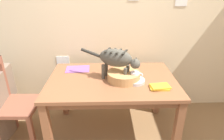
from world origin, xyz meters
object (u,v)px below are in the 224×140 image
object	(u,v)px
coffee_mug	(135,76)
wicker_basket	(124,76)
magazine	(78,69)
wooden_chair_near	(14,104)
saucer_bowl	(134,81)
dining_table	(112,86)
book_stack	(160,87)
cat	(117,59)

from	to	relation	value
coffee_mug	wicker_basket	distance (m)	0.12
magazine	wooden_chair_near	xyz separation A→B (m)	(-0.66, -0.33, -0.26)
coffee_mug	wicker_basket	world-z (taller)	coffee_mug
saucer_bowl	dining_table	bearing A→B (deg)	160.12
dining_table	book_stack	distance (m)	0.51
dining_table	magazine	size ratio (longest dim) A/B	4.95
magazine	book_stack	size ratio (longest dim) A/B	1.39
cat	wicker_basket	xyz separation A→B (m)	(0.07, -0.03, -0.18)
cat	saucer_bowl	distance (m)	0.28
dining_table	coffee_mug	bearing A→B (deg)	-19.62
coffee_mug	dining_table	bearing A→B (deg)	160.38
coffee_mug	magazine	xyz separation A→B (m)	(-0.63, 0.34, -0.07)
magazine	book_stack	xyz separation A→B (m)	(0.85, -0.48, 0.01)
wicker_basket	magazine	bearing A→B (deg)	150.50
book_stack	wicker_basket	bearing A→B (deg)	150.39
coffee_mug	cat	bearing A→B (deg)	157.94
cat	wooden_chair_near	bearing A→B (deg)	-64.07
dining_table	cat	xyz separation A→B (m)	(0.05, -0.01, 0.31)
coffee_mug	wooden_chair_near	distance (m)	1.33
saucer_bowl	magazine	world-z (taller)	saucer_bowl
dining_table	wooden_chair_near	bearing A→B (deg)	-175.88
cat	coffee_mug	world-z (taller)	cat
dining_table	magazine	bearing A→B (deg)	147.06
dining_table	wicker_basket	xyz separation A→B (m)	(0.12, -0.04, 0.13)
dining_table	book_stack	xyz separation A→B (m)	(0.45, -0.22, 0.10)
cat	book_stack	bearing A→B (deg)	84.30
dining_table	cat	world-z (taller)	cat
saucer_bowl	wooden_chair_near	size ratio (longest dim) A/B	0.22
book_stack	wooden_chair_near	bearing A→B (deg)	174.40
saucer_bowl	magazine	bearing A→B (deg)	151.47
book_stack	cat	bearing A→B (deg)	151.88
book_stack	wicker_basket	distance (m)	0.38
cat	wicker_basket	distance (m)	0.19
cat	coffee_mug	bearing A→B (deg)	90.37
book_stack	wooden_chair_near	xyz separation A→B (m)	(-1.51, 0.15, -0.27)
coffee_mug	wicker_basket	bearing A→B (deg)	157.04
magazine	wicker_basket	size ratio (longest dim) A/B	0.80
dining_table	magazine	xyz separation A→B (m)	(-0.40, 0.26, 0.09)
saucer_bowl	book_stack	bearing A→B (deg)	-32.30
cat	wooden_chair_near	xyz separation A→B (m)	(-1.10, -0.07, -0.48)
cat	magazine	world-z (taller)	cat
dining_table	book_stack	size ratio (longest dim) A/B	6.87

